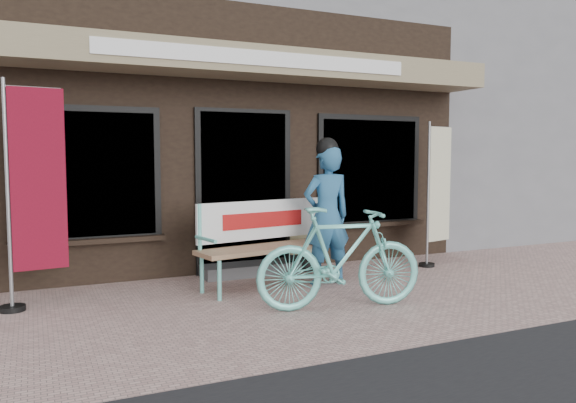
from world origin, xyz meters
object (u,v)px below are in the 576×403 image
person (327,213)px  bicycle (340,258)px  bench (269,236)px  nobori_cream (437,192)px  nobori_red (33,192)px  menu_stand (301,241)px

person → bicycle: 1.16m
person → bench: bearing=160.2°
nobori_cream → person: bearing=178.2°
person → nobori_red: nobori_red is taller
nobori_red → nobori_cream: 5.28m
bench → nobori_red: size_ratio=0.83×
bench → nobori_red: (-2.58, 0.05, 0.61)m
bicycle → nobori_cream: nobori_cream is taller
nobori_cream → menu_stand: 2.13m
bicycle → menu_stand: bearing=-2.6°
menu_stand → nobori_red: bearing=-172.4°
bicycle → nobori_red: bearing=75.5°
person → menu_stand: size_ratio=2.16×
bench → bicycle: (0.27, -1.28, -0.07)m
nobori_cream → menu_stand: size_ratio=2.47×
menu_stand → bench: bearing=-143.3°
bicycle → nobori_cream: (2.42, 1.44, 0.53)m
bench → menu_stand: 0.89m
nobori_red → bicycle: bearing=-31.6°
bicycle → nobori_cream: size_ratio=0.86×
bench → menu_stand: bench is taller
bench → nobori_cream: 2.73m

